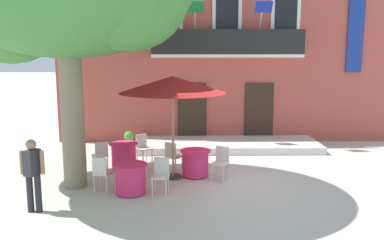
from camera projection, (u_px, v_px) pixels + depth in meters
The scene contains 15 objects.
ground_plane at pixel (224, 182), 11.10m from camera, with size 120.00×120.00×0.00m, color beige.
building_facade at pixel (222, 46), 17.38m from camera, with size 13.00×5.09×7.50m.
entrance_step_platform at pixel (228, 145), 14.93m from camera, with size 6.55×2.20×0.25m, color silver.
cafe_table_near_tree at pixel (131, 179), 10.09m from camera, with size 0.86×0.86×0.76m.
cafe_chair_near_tree_0 at pixel (161, 173), 10.06m from camera, with size 0.45×0.45×0.91m.
cafe_chair_near_tree_1 at pixel (102, 172), 10.21m from camera, with size 0.50×0.50×0.91m.
cafe_table_middle at pixel (195, 163), 11.51m from camera, with size 0.86×0.86×0.76m.
cafe_chair_middle_0 at pixel (221, 161), 11.21m from camera, with size 0.54×0.54×0.91m.
cafe_chair_middle_1 at pixel (173, 155), 11.85m from camera, with size 0.56×0.56×0.91m.
cafe_table_front at pixel (124, 155), 12.41m from camera, with size 0.86×0.86×0.76m.
cafe_chair_front_0 at pixel (143, 146), 12.92m from camera, with size 0.56×0.56×0.91m.
cafe_chair_front_1 at pixel (101, 154), 11.94m from camera, with size 0.55×0.55×0.91m.
cafe_umbrella at pixel (173, 85), 10.98m from camera, with size 2.90×2.90×2.85m.
ground_planter_left at pixel (129, 139), 14.88m from camera, with size 0.36×0.36×0.64m.
pedestrian_near_entrance at pixel (33, 171), 8.87m from camera, with size 0.53×0.40×1.64m.
Camera 1 is at (-1.06, -10.65, 3.50)m, focal length 38.15 mm.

